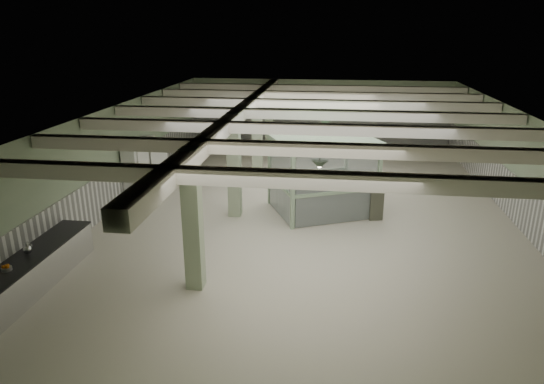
# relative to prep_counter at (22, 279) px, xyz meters

# --- Properties ---
(floor) EXTENTS (20.00, 20.00, 0.00)m
(floor) POSITION_rel_prep_counter_xyz_m (6.54, 7.00, -0.46)
(floor) COLOR beige
(floor) RESTS_ON ground
(ceiling) EXTENTS (14.00, 20.00, 0.02)m
(ceiling) POSITION_rel_prep_counter_xyz_m (6.54, 7.00, 3.14)
(ceiling) COLOR beige
(ceiling) RESTS_ON wall_back
(wall_back) EXTENTS (14.00, 0.02, 3.60)m
(wall_back) POSITION_rel_prep_counter_xyz_m (6.54, 17.00, 1.34)
(wall_back) COLOR #A2B490
(wall_back) RESTS_ON floor
(wall_front) EXTENTS (14.00, 0.02, 3.60)m
(wall_front) POSITION_rel_prep_counter_xyz_m (6.54, -3.00, 1.34)
(wall_front) COLOR #A2B490
(wall_front) RESTS_ON floor
(wall_left) EXTENTS (0.02, 20.00, 3.60)m
(wall_left) POSITION_rel_prep_counter_xyz_m (-0.46, 7.00, 1.34)
(wall_left) COLOR #A2B490
(wall_left) RESTS_ON floor
(wall_right) EXTENTS (0.02, 20.00, 3.60)m
(wall_right) POSITION_rel_prep_counter_xyz_m (13.54, 7.00, 1.34)
(wall_right) COLOR #A2B490
(wall_right) RESTS_ON floor
(wainscot_left) EXTENTS (0.05, 19.90, 1.50)m
(wainscot_left) POSITION_rel_prep_counter_xyz_m (-0.43, 7.00, 0.29)
(wainscot_left) COLOR white
(wainscot_left) RESTS_ON floor
(wainscot_right) EXTENTS (0.05, 19.90, 1.50)m
(wainscot_right) POSITION_rel_prep_counter_xyz_m (13.52, 7.00, 0.29)
(wainscot_right) COLOR white
(wainscot_right) RESTS_ON floor
(wainscot_back) EXTENTS (13.90, 0.05, 1.50)m
(wainscot_back) POSITION_rel_prep_counter_xyz_m (6.54, 16.98, 0.29)
(wainscot_back) COLOR white
(wainscot_back) RESTS_ON floor
(girder) EXTENTS (0.45, 19.90, 0.40)m
(girder) POSITION_rel_prep_counter_xyz_m (4.04, 7.00, 2.92)
(girder) COLOR silver
(girder) RESTS_ON ceiling
(beam_a) EXTENTS (13.90, 0.35, 0.32)m
(beam_a) POSITION_rel_prep_counter_xyz_m (6.54, -0.50, 2.96)
(beam_a) COLOR silver
(beam_a) RESTS_ON ceiling
(beam_b) EXTENTS (13.90, 0.35, 0.32)m
(beam_b) POSITION_rel_prep_counter_xyz_m (6.54, 2.00, 2.96)
(beam_b) COLOR silver
(beam_b) RESTS_ON ceiling
(beam_c) EXTENTS (13.90, 0.35, 0.32)m
(beam_c) POSITION_rel_prep_counter_xyz_m (6.54, 4.50, 2.96)
(beam_c) COLOR silver
(beam_c) RESTS_ON ceiling
(beam_d) EXTENTS (13.90, 0.35, 0.32)m
(beam_d) POSITION_rel_prep_counter_xyz_m (6.54, 7.00, 2.96)
(beam_d) COLOR silver
(beam_d) RESTS_ON ceiling
(beam_e) EXTENTS (13.90, 0.35, 0.32)m
(beam_e) POSITION_rel_prep_counter_xyz_m (6.54, 9.50, 2.96)
(beam_e) COLOR silver
(beam_e) RESTS_ON ceiling
(beam_f) EXTENTS (13.90, 0.35, 0.32)m
(beam_f) POSITION_rel_prep_counter_xyz_m (6.54, 12.00, 2.96)
(beam_f) COLOR silver
(beam_f) RESTS_ON ceiling
(beam_g) EXTENTS (13.90, 0.35, 0.32)m
(beam_g) POSITION_rel_prep_counter_xyz_m (6.54, 14.50, 2.96)
(beam_g) COLOR silver
(beam_g) RESTS_ON ceiling
(column_a) EXTENTS (0.42, 0.42, 3.60)m
(column_a) POSITION_rel_prep_counter_xyz_m (4.04, 1.00, 1.34)
(column_a) COLOR #A3B592
(column_a) RESTS_ON floor
(column_b) EXTENTS (0.42, 0.42, 3.60)m
(column_b) POSITION_rel_prep_counter_xyz_m (4.04, 6.00, 1.34)
(column_b) COLOR #A3B592
(column_b) RESTS_ON floor
(column_c) EXTENTS (0.42, 0.42, 3.60)m
(column_c) POSITION_rel_prep_counter_xyz_m (4.04, 11.00, 1.34)
(column_c) COLOR #A3B592
(column_c) RESTS_ON floor
(column_d) EXTENTS (0.42, 0.42, 3.60)m
(column_d) POSITION_rel_prep_counter_xyz_m (4.04, 15.00, 1.34)
(column_d) COLOR #A3B592
(column_d) RESTS_ON floor
(pendant_front) EXTENTS (0.44, 0.44, 0.22)m
(pendant_front) POSITION_rel_prep_counter_xyz_m (7.04, 2.00, 2.59)
(pendant_front) COLOR #2B3A2C
(pendant_front) RESTS_ON ceiling
(pendant_mid) EXTENTS (0.44, 0.44, 0.22)m
(pendant_mid) POSITION_rel_prep_counter_xyz_m (7.04, 7.50, 2.59)
(pendant_mid) COLOR #2B3A2C
(pendant_mid) RESTS_ON ceiling
(pendant_back) EXTENTS (0.44, 0.44, 0.22)m
(pendant_back) POSITION_rel_prep_counter_xyz_m (7.04, 12.50, 2.59)
(pendant_back) COLOR #2B3A2C
(pendant_back) RESTS_ON ceiling
(prep_counter) EXTENTS (0.94, 5.37, 0.91)m
(prep_counter) POSITION_rel_prep_counter_xyz_m (0.00, 0.00, 0.00)
(prep_counter) COLOR silver
(prep_counter) RESTS_ON floor
(pitcher_near) EXTENTS (0.22, 0.25, 0.31)m
(pitcher_near) POSITION_rel_prep_counter_xyz_m (-0.08, 0.49, 0.59)
(pitcher_near) COLOR silver
(pitcher_near) RESTS_ON prep_counter
(orange_bowl) EXTENTS (0.24, 0.24, 0.09)m
(orange_bowl) POSITION_rel_prep_counter_xyz_m (-0.03, -0.41, 0.48)
(orange_bowl) COLOR #B2B2B7
(orange_bowl) RESTS_ON prep_counter
(walkin_cooler) EXTENTS (0.93, 2.17, 1.99)m
(walkin_cooler) POSITION_rel_prep_counter_xyz_m (-0.08, 7.88, 0.54)
(walkin_cooler) COLOR silver
(walkin_cooler) RESTS_ON floor
(guard_booth) EXTENTS (4.18, 3.92, 2.68)m
(guard_booth) POSITION_rel_prep_counter_xyz_m (7.00, 6.80, 1.34)
(guard_booth) COLOR #95B28E
(guard_booth) RESTS_ON floor
(filing_cabinet) EXTENTS (0.60, 0.75, 1.42)m
(filing_cabinet) POSITION_rel_prep_counter_xyz_m (8.83, 6.40, 0.25)
(filing_cabinet) COLOR #515345
(filing_cabinet) RESTS_ON floor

